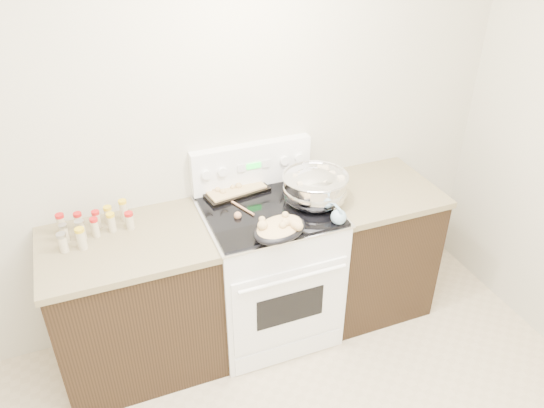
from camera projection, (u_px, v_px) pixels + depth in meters
name	position (u px, v px, depth m)	size (l,w,h in m)	color
room_shell	(335.00, 256.00, 1.47)	(4.10, 3.60, 2.75)	beige
counter_left	(137.00, 304.00, 3.11)	(0.93, 0.67, 0.92)	black
counter_right	(369.00, 246.00, 3.59)	(0.73, 0.67, 0.92)	black
kitchen_range	(269.00, 268.00, 3.34)	(0.78, 0.73, 1.22)	white
mixing_bowl	(315.00, 188.00, 3.12)	(0.46, 0.46, 0.23)	silver
roasting_pan	(280.00, 228.00, 2.84)	(0.38, 0.33, 0.12)	black
baking_sheet	(232.00, 187.00, 3.27)	(0.43, 0.34, 0.06)	black
wooden_spoon	(238.00, 212.00, 3.05)	(0.12, 0.25, 0.04)	tan
blue_ladle	(338.00, 216.00, 2.96)	(0.10, 0.30, 0.11)	#7A9FB6
spice_jars	(91.00, 225.00, 2.88)	(0.40, 0.24, 0.13)	#BFB28C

